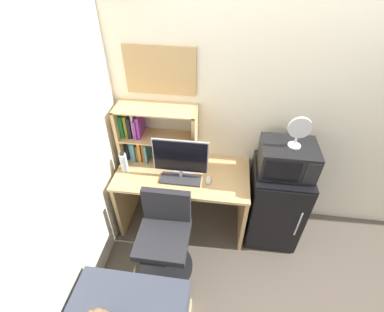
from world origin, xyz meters
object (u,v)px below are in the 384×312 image
object	(u,v)px
keyboard	(181,179)
wall_corkboard	(160,71)
desk_chair	(165,240)
water_bottle	(124,162)
desk_fan	(299,130)
monitor	(180,159)
mini_fridge	(274,203)
microwave	(287,158)
computer_mouse	(208,180)
hutch_bookshelf	(146,134)

from	to	relation	value
keyboard	wall_corkboard	bearing A→B (deg)	119.14
desk_chair	water_bottle	bearing A→B (deg)	134.90
desk_fan	wall_corkboard	bearing A→B (deg)	165.94
monitor	mini_fridge	bearing A→B (deg)	4.32
mini_fridge	microwave	xyz separation A→B (m)	(0.00, 0.00, 0.60)
monitor	wall_corkboard	world-z (taller)	wall_corkboard
monitor	microwave	size ratio (longest dim) A/B	1.07
desk_fan	wall_corkboard	xyz separation A→B (m)	(-1.21, 0.30, 0.31)
keyboard	wall_corkboard	world-z (taller)	wall_corkboard
desk_chair	wall_corkboard	bearing A→B (deg)	99.65
wall_corkboard	computer_mouse	bearing A→B (deg)	-38.76
hutch_bookshelf	wall_corkboard	bearing A→B (deg)	36.56
computer_mouse	wall_corkboard	size ratio (longest dim) A/B	0.16
water_bottle	microwave	bearing A→B (deg)	1.93
mini_fridge	microwave	world-z (taller)	microwave
keyboard	mini_fridge	distance (m)	1.01
hutch_bookshelf	microwave	bearing A→B (deg)	-7.55
computer_mouse	microwave	bearing A→B (deg)	8.37
keyboard	desk_chair	bearing A→B (deg)	-101.92
mini_fridge	hutch_bookshelf	bearing A→B (deg)	172.33
monitor	desk_fan	world-z (taller)	desk_fan
hutch_bookshelf	desk_fan	world-z (taller)	desk_fan
keyboard	microwave	xyz separation A→B (m)	(0.95, 0.12, 0.27)
desk_fan	computer_mouse	bearing A→B (deg)	-172.40
mini_fridge	wall_corkboard	world-z (taller)	wall_corkboard
microwave	mini_fridge	bearing A→B (deg)	-90.18
water_bottle	monitor	bearing A→B (deg)	-2.37
wall_corkboard	mini_fridge	bearing A→B (deg)	-14.22
water_bottle	mini_fridge	world-z (taller)	water_bottle
hutch_bookshelf	computer_mouse	distance (m)	0.76
monitor	water_bottle	world-z (taller)	monitor
desk_chair	desk_fan	bearing A→B (deg)	26.63
computer_mouse	desk_chair	xyz separation A→B (m)	(-0.35, -0.44, -0.40)
water_bottle	wall_corkboard	bearing A→B (deg)	45.27
keyboard	monitor	bearing A→B (deg)	97.04
mini_fridge	microwave	distance (m)	0.60
desk_chair	wall_corkboard	distance (m)	1.53
mini_fridge	desk_chair	size ratio (longest dim) A/B	1.04
keyboard	microwave	size ratio (longest dim) A/B	0.80
hutch_bookshelf	mini_fridge	distance (m)	1.49
monitor	computer_mouse	distance (m)	0.34
computer_mouse	mini_fridge	size ratio (longest dim) A/B	0.11
monitor	desk_chair	world-z (taller)	monitor
monitor	microwave	bearing A→B (deg)	4.50
wall_corkboard	desk_chair	bearing A→B (deg)	-80.35
microwave	wall_corkboard	size ratio (longest dim) A/B	0.76
mini_fridge	desk_fan	xyz separation A→B (m)	(0.03, -0.00, 0.90)
computer_mouse	desk_fan	size ratio (longest dim) A/B	0.36
monitor	desk_fan	distance (m)	1.05
desk_fan	hutch_bookshelf	bearing A→B (deg)	172.35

